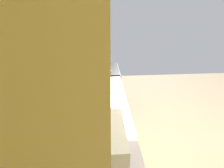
{
  "coord_description": "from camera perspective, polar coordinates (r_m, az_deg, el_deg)",
  "views": [
    {
      "loc": [
        -1.65,
        1.21,
        2.05
      ],
      "look_at": [
        -0.24,
        1.11,
        1.35
      ],
      "focal_mm": 26.77,
      "sensor_mm": 36.0,
      "label": 1
    }
  ],
  "objects": [
    {
      "name": "wall_back",
      "position": [
        1.81,
        -15.3,
        4.37
      ],
      "size": [
        3.92,
        0.12,
        2.81
      ],
      "primitive_type": "cube",
      "color": "beige",
      "rests_on": "ground_plane"
    },
    {
      "name": "microwave",
      "position": [
        1.38,
        -3.56,
        -19.94
      ],
      "size": [
        0.49,
        0.37,
        0.33
      ],
      "color": "white",
      "rests_on": "counter_run"
    },
    {
      "name": "upper_cabinets",
      "position": [
        1.22,
        -11.3,
        18.13
      ],
      "size": [
        1.9,
        0.32,
        0.61
      ],
      "color": "#DFBD6D"
    },
    {
      "name": "oven_range",
      "position": [
        3.38,
        -3.2,
        -1.83
      ],
      "size": [
        0.7,
        0.66,
        1.07
      ],
      "color": "black",
      "rests_on": "ground_plane"
    },
    {
      "name": "bowl",
      "position": [
        2.32,
        -1.91,
        -2.95
      ],
      "size": [
        0.12,
        0.12,
        0.05
      ],
      "color": "#D84C47",
      "rests_on": "counter_run"
    },
    {
      "name": "ground_plane",
      "position": [
        2.89,
        23.88,
        -21.75
      ],
      "size": [
        6.07,
        6.07,
        0.0
      ],
      "primitive_type": "plane",
      "color": "tan"
    },
    {
      "name": "kettle",
      "position": [
        1.79,
        -1.13,
        -10.84
      ],
      "size": [
        0.17,
        0.12,
        0.19
      ],
      "color": "black",
      "rests_on": "counter_run"
    }
  ]
}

